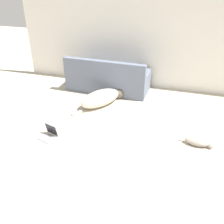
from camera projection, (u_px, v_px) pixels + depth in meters
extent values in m
plane|color=#BCB29E|center=(104.00, 214.00, 3.24)|extent=(20.00, 20.00, 0.00)
cube|color=silver|center=(158.00, 35.00, 6.10)|extent=(7.32, 0.06, 2.72)
cube|color=slate|center=(109.00, 82.00, 6.51)|extent=(2.09, 0.92, 0.40)
cube|color=slate|center=(103.00, 71.00, 5.99)|extent=(2.07, 0.21, 0.48)
cube|color=slate|center=(144.00, 84.00, 6.22)|extent=(0.23, 0.86, 0.54)
cube|color=slate|center=(76.00, 75.00, 6.73)|extent=(0.23, 0.86, 0.54)
ellipsoid|color=beige|center=(100.00, 98.00, 5.75)|extent=(0.96, 1.12, 0.35)
sphere|color=brown|center=(119.00, 93.00, 6.09)|extent=(0.35, 0.35, 0.25)
cylinder|color=beige|center=(77.00, 113.00, 5.46)|extent=(0.19, 0.25, 0.06)
ellipsoid|color=gray|center=(197.00, 142.00, 4.49)|extent=(0.45, 0.25, 0.13)
sphere|color=#A89E93|center=(211.00, 146.00, 4.41)|extent=(0.12, 0.12, 0.11)
cylinder|color=gray|center=(181.00, 141.00, 4.61)|extent=(0.11, 0.04, 0.02)
cube|color=gray|center=(47.00, 138.00, 4.68)|extent=(0.34, 0.31, 0.02)
cube|color=gray|center=(52.00, 129.00, 4.72)|extent=(0.29, 0.14, 0.23)
cube|color=black|center=(51.00, 130.00, 4.71)|extent=(0.26, 0.12, 0.21)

